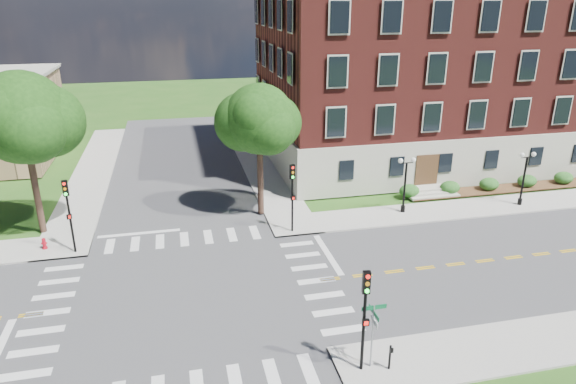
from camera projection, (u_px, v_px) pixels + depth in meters
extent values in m
plane|color=#265517|center=(189.00, 296.00, 27.93)|extent=(160.00, 160.00, 0.00)
cube|color=#3D3D3F|center=(189.00, 296.00, 27.93)|extent=(90.00, 12.00, 0.01)
cube|color=#3D3D3F|center=(189.00, 296.00, 27.93)|extent=(12.00, 90.00, 0.01)
cube|color=#9E9B93|center=(485.00, 207.00, 39.74)|extent=(34.00, 3.50, 0.12)
cube|color=#9E9B93|center=(258.00, 162.00, 50.48)|extent=(3.50, 34.00, 0.12)
cube|color=#9E9B93|center=(93.00, 173.00, 47.27)|extent=(3.50, 34.00, 0.12)
cube|color=silver|center=(328.00, 254.00, 32.49)|extent=(0.40, 5.50, 0.00)
cube|color=#B8B4A2|center=(417.00, 134.00, 52.17)|extent=(30.00, 20.00, 4.20)
cube|color=maroon|center=(424.00, 53.00, 49.34)|extent=(29.55, 19.70, 11.80)
cube|color=#472D19|center=(427.00, 171.00, 42.33)|extent=(2.00, 0.10, 2.80)
cylinder|color=#302218|center=(37.00, 198.00, 34.52)|extent=(0.44, 0.44, 4.98)
sphere|color=#153A0F|center=(22.00, 118.00, 32.58)|extent=(5.97, 5.97, 5.97)
cylinder|color=#302218|center=(260.00, 184.00, 37.63)|extent=(0.44, 0.44, 4.65)
sphere|color=#153A0F|center=(259.00, 119.00, 35.92)|extent=(5.00, 5.00, 5.00)
cylinder|color=black|center=(363.00, 332.00, 21.62)|extent=(0.14, 0.14, 3.80)
cube|color=black|center=(366.00, 282.00, 20.77)|extent=(0.35, 0.27, 1.00)
cylinder|color=red|center=(368.00, 277.00, 20.53)|extent=(0.19, 0.08, 0.18)
cylinder|color=orange|center=(368.00, 284.00, 20.65)|extent=(0.19, 0.08, 0.18)
cylinder|color=#19E533|center=(367.00, 291.00, 20.77)|extent=(0.19, 0.08, 0.18)
cube|color=black|center=(366.00, 322.00, 21.24)|extent=(0.31, 0.16, 0.30)
cylinder|color=black|center=(292.00, 205.00, 34.81)|extent=(0.14, 0.14, 3.80)
cube|color=black|center=(292.00, 172.00, 33.96)|extent=(0.38, 0.32, 1.00)
cylinder|color=red|center=(293.00, 168.00, 33.73)|extent=(0.19, 0.11, 0.18)
cylinder|color=orange|center=(293.00, 172.00, 33.85)|extent=(0.19, 0.11, 0.18)
cylinder|color=#19E533|center=(293.00, 177.00, 33.96)|extent=(0.19, 0.11, 0.18)
cube|color=black|center=(293.00, 198.00, 34.44)|extent=(0.32, 0.22, 0.30)
cylinder|color=black|center=(71.00, 224.00, 31.89)|extent=(0.14, 0.14, 3.80)
cube|color=black|center=(65.00, 188.00, 31.04)|extent=(0.38, 0.33, 1.00)
cylinder|color=red|center=(64.00, 184.00, 30.81)|extent=(0.18, 0.12, 0.18)
cylinder|color=orange|center=(65.00, 189.00, 30.92)|extent=(0.18, 0.12, 0.18)
cylinder|color=#19E533|center=(66.00, 194.00, 31.04)|extent=(0.18, 0.12, 0.18)
cube|color=black|center=(69.00, 217.00, 31.52)|extent=(0.32, 0.23, 0.30)
cylinder|color=black|center=(403.00, 209.00, 38.57)|extent=(0.32, 0.32, 0.50)
cylinder|color=black|center=(405.00, 188.00, 37.98)|extent=(0.16, 0.16, 3.80)
cube|color=black|center=(407.00, 163.00, 37.29)|extent=(1.00, 0.06, 0.06)
sphere|color=white|center=(401.00, 161.00, 37.12)|extent=(0.36, 0.36, 0.36)
sphere|color=white|center=(413.00, 160.00, 37.33)|extent=(0.36, 0.36, 0.36)
cylinder|color=black|center=(520.00, 201.00, 39.91)|extent=(0.32, 0.32, 0.50)
cylinder|color=black|center=(523.00, 182.00, 39.33)|extent=(0.16, 0.16, 3.80)
cube|color=black|center=(527.00, 157.00, 38.63)|extent=(1.00, 0.06, 0.06)
sphere|color=white|center=(522.00, 155.00, 38.46)|extent=(0.36, 0.36, 0.36)
sphere|color=white|center=(534.00, 154.00, 38.67)|extent=(0.36, 0.36, 0.36)
cylinder|color=gray|center=(372.00, 337.00, 21.90)|extent=(0.07, 0.07, 3.10)
cube|color=#0B5C31|center=(374.00, 308.00, 21.38)|extent=(1.10, 0.03, 0.20)
cube|color=#0B5C31|center=(374.00, 313.00, 21.47)|extent=(0.03, 1.10, 0.20)
cube|color=silver|center=(374.00, 322.00, 21.64)|extent=(0.03, 0.75, 0.25)
cylinder|color=black|center=(390.00, 357.00, 22.08)|extent=(0.10, 0.10, 1.20)
cube|color=black|center=(392.00, 350.00, 21.81)|extent=(0.14, 0.08, 0.22)
cylinder|color=#B50D1D|center=(45.00, 248.00, 32.95)|extent=(0.32, 0.32, 0.10)
cylinder|color=#B50D1D|center=(44.00, 244.00, 32.86)|extent=(0.22, 0.22, 0.60)
sphere|color=#B50D1D|center=(44.00, 240.00, 32.74)|extent=(0.24, 0.24, 0.24)
cylinder|color=#B50D1D|center=(44.00, 243.00, 32.83)|extent=(0.35, 0.12, 0.12)
cylinder|color=#B50D1D|center=(44.00, 243.00, 32.83)|extent=(0.12, 0.35, 0.12)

